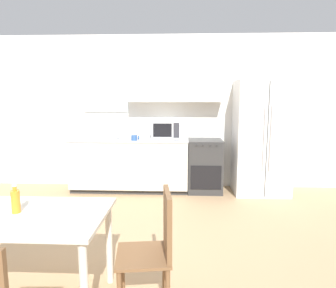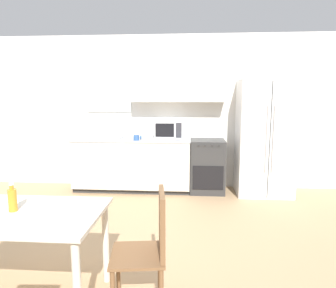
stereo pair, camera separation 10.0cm
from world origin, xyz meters
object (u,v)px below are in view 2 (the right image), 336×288
Objects in this scene: oven_range at (207,166)px; dining_table at (18,225)px; drink_bottle at (12,199)px; coffee_mug at (137,138)px; microwave at (169,129)px; refrigerator at (264,138)px; dining_chair_side at (151,242)px.

dining_table is at bearing -117.98° from oven_range.
oven_range is 3.43m from drink_bottle.
coffee_mug is 0.10× the size of dining_table.
drink_bottle is (-0.97, -3.07, -0.23)m from microwave.
oven_range is at bearing -6.97° from microwave.
microwave reaches higher than coffee_mug.
oven_range is 4.05× the size of drink_bottle.
dining_chair_side is at bearing -117.34° from refrigerator.
refrigerator reaches higher than dining_chair_side.
oven_range is 0.97× the size of dining_chair_side.
dining_chair_side reaches higher than oven_range.
dining_chair_side is (1.01, 0.02, -0.11)m from dining_table.
refrigerator reaches higher than oven_range.
refrigerator reaches higher than microwave.
coffee_mug reaches higher than drink_bottle.
microwave reaches higher than dining_chair_side.
coffee_mug is at bearing -168.82° from oven_range.
refrigerator is at bearing 49.48° from dining_table.
drink_bottle reaches higher than oven_range.
oven_range is at bearing 177.17° from refrigerator.
oven_range is 1.06m from refrigerator.
refrigerator is at bearing -34.78° from dining_chair_side.
microwave is (-0.67, 0.08, 0.62)m from oven_range.
oven_range is 3.42m from dining_table.
oven_range is at bearing 61.23° from drink_bottle.
refrigerator is at bearing 5.04° from coffee_mug.
microwave is 0.61m from coffee_mug.
coffee_mug is at bearing -174.96° from refrigerator.
drink_bottle is (-0.47, -2.76, -0.12)m from coffee_mug.
microwave is 3.71× the size of coffee_mug.
oven_range is 6.84× the size of coffee_mug.
drink_bottle is (-2.58, -2.94, -0.11)m from refrigerator.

